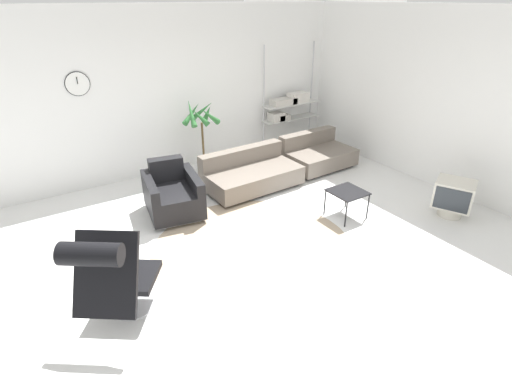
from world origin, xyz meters
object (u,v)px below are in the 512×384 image
side_table (347,194)px  crt_television (453,197)px  couch_second (317,155)px  potted_plant (202,138)px  lounge_chair (111,272)px  shelf_unit (288,106)px  couch_low (251,175)px  armchair_red (173,196)px

side_table → crt_television: size_ratio=0.72×
couch_second → potted_plant: potted_plant is taller
lounge_chair → shelf_unit: 5.45m
lounge_chair → shelf_unit: size_ratio=0.56×
couch_low → shelf_unit: size_ratio=0.76×
armchair_red → shelf_unit: shelf_unit is taller
couch_second → armchair_red: bearing=2.8°
lounge_chair → potted_plant: (2.32, 2.92, 0.00)m
armchair_red → couch_low: size_ratio=0.64×
crt_television → potted_plant: size_ratio=0.48×
armchair_red → potted_plant: size_ratio=0.74×
couch_second → crt_television: size_ratio=1.95×
side_table → crt_television: crt_television is taller
side_table → potted_plant: 2.71m
crt_television → couch_low: bearing=13.0°
couch_second → side_table: 1.91m
potted_plant → couch_second: bearing=-22.1°
lounge_chair → crt_television: lounge_chair is taller
side_table → potted_plant: (-1.06, 2.48, 0.33)m
lounge_chair → couch_low: 3.46m
side_table → crt_television: 1.54m
lounge_chair → crt_television: 4.71m
armchair_red → side_table: (2.05, -1.45, 0.09)m
lounge_chair → couch_low: bearing=72.2°
side_table → potted_plant: size_ratio=0.35×
couch_low → potted_plant: (-0.43, 0.88, 0.47)m
couch_low → couch_second: size_ratio=1.24×
couch_second → shelf_unit: shelf_unit is taller
couch_low → side_table: 1.72m
couch_second → shelf_unit: size_ratio=0.61×
crt_television → shelf_unit: 3.64m
armchair_red → lounge_chair: bearing=65.1°
shelf_unit → potted_plant: bearing=-171.9°
lounge_chair → potted_plant: 3.73m
crt_television → shelf_unit: shelf_unit is taller
lounge_chair → couch_low: size_ratio=0.74×
couch_low → crt_television: couch_low is taller
couch_low → crt_television: (1.93, -2.40, 0.08)m
armchair_red → couch_second: bearing=-165.6°
lounge_chair → crt_television: (4.68, -0.36, -0.38)m
lounge_chair → couch_second: lounge_chair is taller
potted_plant → shelf_unit: 2.10m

